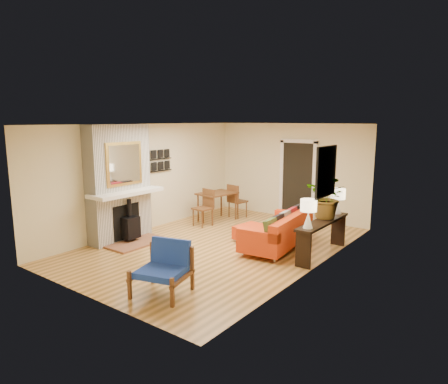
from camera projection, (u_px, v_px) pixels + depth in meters
The scene contains 10 objects.
room_shell at pixel (300, 177), 10.19m from camera, with size 6.50×6.50×6.50m.
fireplace at pixel (120, 186), 8.87m from camera, with size 1.09×1.68×2.60m.
sofa at pixel (281, 231), 8.48m from camera, with size 1.10×2.14×0.81m.
ottoman at pixel (253, 233), 8.94m from camera, with size 0.76×0.76×0.35m.
blue_chair at pixel (165, 265), 6.28m from camera, with size 0.96×0.95×0.82m.
dining_table at pixel (219, 198), 10.68m from camera, with size 0.91×1.78×0.94m.
console_table at pixel (323, 228), 7.93m from camera, with size 0.34×1.85×0.72m.
lamp_near at pixel (308, 210), 7.30m from camera, with size 0.30×0.30×0.54m.
lamp_far at pixel (338, 198), 8.43m from camera, with size 0.30×0.30×0.54m.
houseplant at pixel (328, 197), 8.01m from camera, with size 0.80×0.69×0.89m, color #1E5919.
Camera 1 is at (5.12, -6.60, 2.70)m, focal length 32.00 mm.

